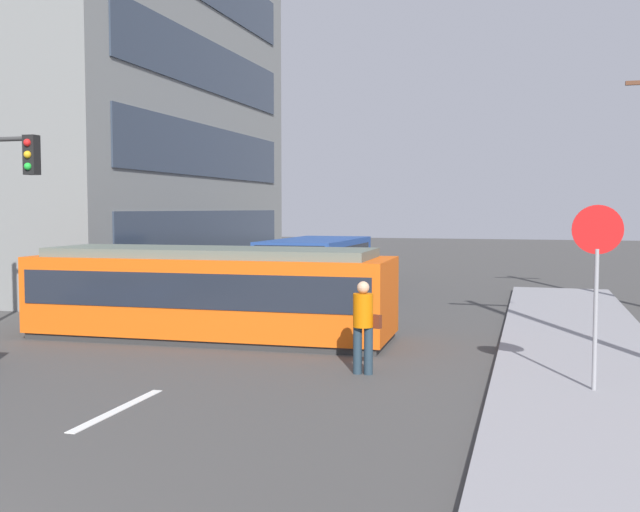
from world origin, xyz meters
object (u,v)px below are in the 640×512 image
Objects in this scene: streetcar_tram at (211,291)px; parked_sedan_far at (150,288)px; stop_sign at (597,258)px; pedestrian_crossing at (364,322)px; city_bus at (316,263)px.

streetcar_tram is 5.47m from parked_sedan_far.
stop_sign reaches higher than parked_sedan_far.
pedestrian_crossing is at bearing -39.92° from parked_sedan_far.
parked_sedan_far is at bearing 148.10° from stop_sign.
pedestrian_crossing is at bearing -32.52° from streetcar_tram.
streetcar_tram reaches higher than pedestrian_crossing.
streetcar_tram is at bearing -46.62° from parked_sedan_far.
city_bus is at bearing 90.20° from streetcar_tram.
pedestrian_crossing is 0.58× the size of stop_sign.
stop_sign is (3.83, -0.69, 1.25)m from pedestrian_crossing.
parked_sedan_far is 1.49× the size of stop_sign.
parked_sedan_far is (-3.74, 3.96, -0.45)m from streetcar_tram.
parked_sedan_far is at bearing -128.30° from city_bus.
city_bus is 12.08m from pedestrian_crossing.
streetcar_tram is 4.98× the size of pedestrian_crossing.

